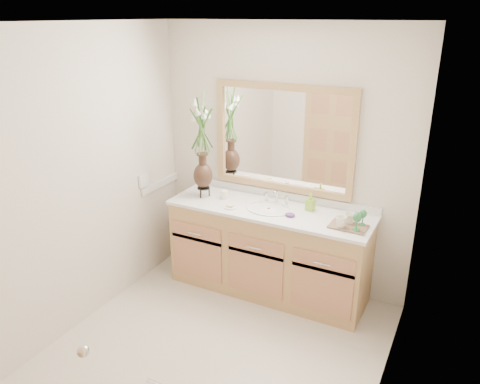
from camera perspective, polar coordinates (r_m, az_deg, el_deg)
The scene contains 22 objects.
floor at distance 3.81m, azimuth -3.21°, elevation -19.03°, with size 2.60×2.60×0.00m, color beige.
ceiling at distance 2.92m, azimuth -4.20°, elevation 19.98°, with size 2.40×2.60×0.02m, color white.
wall_back at distance 4.28m, azimuth 5.27°, elevation 3.90°, with size 2.40×0.02×2.40m, color beige.
wall_front at distance 2.30m, azimuth -20.85°, elevation -13.44°, with size 2.40×0.02×2.40m, color beige.
wall_left at distance 3.89m, azimuth -19.02°, elevation 1.08°, with size 0.02×2.60×2.40m, color beige.
wall_right at distance 2.81m, azimuth 18.05°, elevation -6.48°, with size 0.02×2.60×2.40m, color beige.
vanity at distance 4.34m, azimuth 3.49°, elevation -7.24°, with size 1.80×0.55×0.80m.
counter at distance 4.16m, azimuth 3.61°, elevation -2.20°, with size 1.84×0.57×0.03m, color white.
sink at distance 4.16m, azimuth 3.50°, elevation -2.78°, with size 0.38×0.34×0.23m.
mirror at distance 4.20m, azimuth 5.25°, elevation 6.49°, with size 1.32×0.04×0.97m.
switch_plate at distance 4.48m, azimuth -11.68°, elevation 1.39°, with size 0.02×0.12×0.12m, color white.
door at distance 2.62m, azimuth -24.64°, elevation -14.77°, with size 0.80×0.03×2.00m, color tan.
flower_vase at distance 4.25m, azimuth -4.68°, elevation 6.91°, with size 0.21×0.21×0.87m.
tumbler at distance 4.35m, azimuth -1.94°, elevation -0.30°, with size 0.06×0.06×0.08m, color white.
soap_dish at distance 4.15m, azimuth -1.21°, elevation -1.84°, with size 0.10×0.10×0.03m.
soap_bottle at distance 4.13m, azimuth 8.56°, elevation -1.32°, with size 0.06×0.06×0.14m, color #91CC30.
purple_dish at distance 4.00m, azimuth 6.13°, elevation -2.77°, with size 0.09×0.07×0.03m, color #49246D.
tray at distance 3.88m, azimuth 13.06°, elevation -4.11°, with size 0.30×0.20×0.01m, color brown.
mug_left at distance 3.83m, azimuth 12.20°, elevation -3.51°, with size 0.09×0.09×0.09m, color white.
mug_right at distance 3.92m, azimuth 13.26°, elevation -3.07°, with size 0.09×0.09×0.09m, color white.
goblet_front at distance 3.78m, azimuth 14.11°, elevation -3.12°, with size 0.07×0.07×0.15m.
goblet_back at distance 3.89m, azimuth 14.78°, elevation -2.70°, with size 0.06×0.06×0.13m.
Camera 1 is at (1.51, -2.50, 2.44)m, focal length 35.00 mm.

